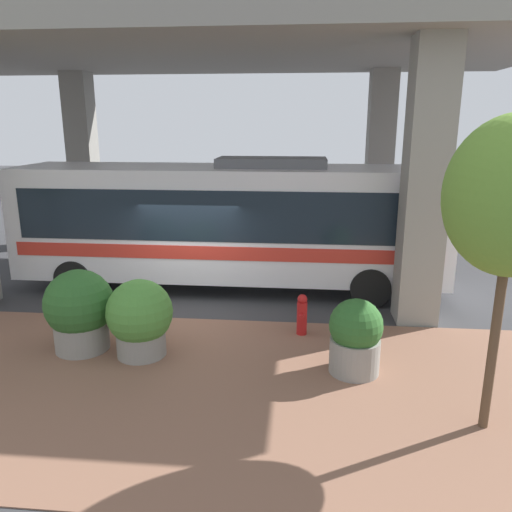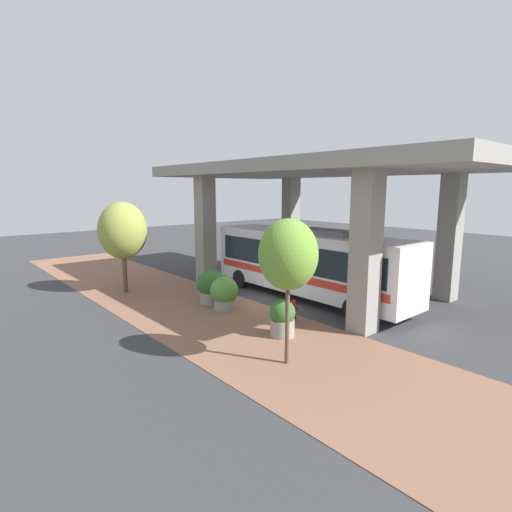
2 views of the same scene
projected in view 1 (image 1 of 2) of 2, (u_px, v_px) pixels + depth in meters
ground_plane at (181, 319)px, 11.65m from camera, size 80.00×80.00×0.00m
sidewalk_strip at (139, 383)px, 8.76m from camera, size 6.00×40.00×0.02m
overpass at (207, 67)px, 13.95m from camera, size 9.40×18.83×6.78m
bus at (230, 219)px, 13.40m from camera, size 2.68×11.24×3.56m
fire_hydrant at (302, 315)px, 10.67m from camera, size 0.46×0.22×0.92m
planter_front at (140, 318)px, 9.63m from camera, size 1.28×1.28×1.55m
planter_middle at (355, 337)px, 8.98m from camera, size 0.97×0.97×1.41m
planter_back at (80, 310)px, 9.87m from camera, size 1.35×1.35×1.67m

